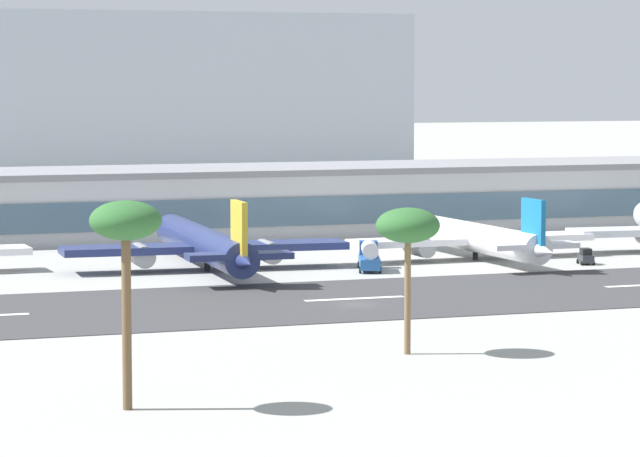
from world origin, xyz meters
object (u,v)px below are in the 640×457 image
at_px(distant_hotel_block, 119,101).
at_px(airliner_gold_tail_gate_1, 207,246).
at_px(airliner_blue_tail_gate_2, 475,238).
at_px(service_fuel_truck_0, 369,255).
at_px(terminal_building, 244,200).
at_px(palm_tree_2, 408,228).
at_px(service_baggage_tug_1, 586,257).
at_px(palm_tree_0, 126,228).

distance_m(distant_hotel_block, airliner_gold_tail_gate_1, 170.30).
height_order(airliner_gold_tail_gate_1, airliner_blue_tail_gate_2, airliner_gold_tail_gate_1).
relative_size(distant_hotel_block, service_fuel_truck_0, 14.79).
relative_size(distant_hotel_block, airliner_gold_tail_gate_1, 2.61).
distance_m(airliner_gold_tail_gate_1, airliner_blue_tail_gate_2, 38.74).
xyz_separation_m(terminal_building, palm_tree_2, (-19.88, -118.66, 6.19)).
bearing_deg(distant_hotel_block, service_baggage_tug_1, -81.87).
bearing_deg(service_baggage_tug_1, airliner_gold_tail_gate_1, 93.15).
relative_size(airliner_blue_tail_gate_2, palm_tree_0, 2.89).
relative_size(terminal_building, airliner_gold_tail_gate_1, 4.00).
xyz_separation_m(distant_hotel_block, airliner_gold_tail_gate_1, (-25.29, -167.59, -16.64)).
xyz_separation_m(distant_hotel_block, service_baggage_tug_1, (25.32, -177.15, -18.94)).
bearing_deg(terminal_building, service_baggage_tug_1, -61.99).
bearing_deg(terminal_building, airliner_blue_tail_gate_2, -68.31).
distance_m(terminal_building, palm_tree_2, 120.48).
height_order(distant_hotel_block, service_fuel_truck_0, distant_hotel_block).
xyz_separation_m(distant_hotel_block, airliner_blue_tail_gate_2, (13.44, -166.93, -16.91)).
distance_m(terminal_building, distant_hotel_block, 119.95).
height_order(terminal_building, palm_tree_0, palm_tree_0).
height_order(airliner_blue_tail_gate_2, palm_tree_2, palm_tree_2).
bearing_deg(airliner_blue_tail_gate_2, airliner_gold_tail_gate_1, 89.08).
xyz_separation_m(terminal_building, service_baggage_tug_1, (30.97, -58.22, -4.40)).
xyz_separation_m(distant_hotel_block, palm_tree_0, (-55.42, -254.37, -6.05)).
bearing_deg(service_baggage_tug_1, service_fuel_truck_0, 98.64).
xyz_separation_m(palm_tree_0, palm_tree_2, (29.89, 16.77, -2.30)).
bearing_deg(palm_tree_2, service_baggage_tug_1, 49.93).
relative_size(airliner_gold_tail_gate_1, service_baggage_tug_1, 14.41).
height_order(terminal_building, airliner_blue_tail_gate_2, terminal_building).
xyz_separation_m(service_baggage_tug_1, palm_tree_2, (-50.85, -60.44, 10.60)).
xyz_separation_m(airliner_blue_tail_gate_2, palm_tree_0, (-68.86, -87.44, 10.86)).
distance_m(airliner_blue_tail_gate_2, service_baggage_tug_1, 15.80).
distance_m(terminal_building, service_baggage_tug_1, 66.09).
bearing_deg(airliner_blue_tail_gate_2, service_fuel_truck_0, 110.04).
bearing_deg(airliner_blue_tail_gate_2, service_baggage_tug_1, -132.62).
bearing_deg(service_baggage_tug_1, airliner_blue_tail_gate_2, 63.13).
relative_size(service_fuel_truck_0, palm_tree_2, 0.66).
relative_size(terminal_building, palm_tree_2, 14.94).
height_order(distant_hotel_block, airliner_gold_tail_gate_1, distant_hotel_block).
height_order(distant_hotel_block, service_baggage_tug_1, distant_hotel_block).
relative_size(airliner_blue_tail_gate_2, palm_tree_2, 3.43).
bearing_deg(airliner_gold_tail_gate_1, service_fuel_truck_0, -105.44).
height_order(airliner_blue_tail_gate_2, service_fuel_truck_0, airliner_blue_tail_gate_2).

